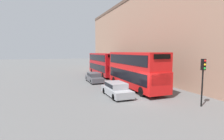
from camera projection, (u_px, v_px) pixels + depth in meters
ground_plane at (142, 99)px, 16.28m from camera, size 200.00×200.00×0.00m
building_facade at (203, 21)px, 17.95m from camera, size 1.10×80.00×14.61m
bus_leading at (135, 69)px, 20.84m from camera, size 2.59×10.55×4.36m
bus_second_in_queue at (103, 63)px, 32.39m from camera, size 2.59×10.79×4.13m
car_dark_sedan at (116, 89)px, 17.42m from camera, size 1.83×4.34×1.40m
car_hatchback at (94, 77)px, 25.45m from camera, size 1.76×4.37×1.39m
traffic_light at (203, 72)px, 13.90m from camera, size 0.30×0.36×3.87m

